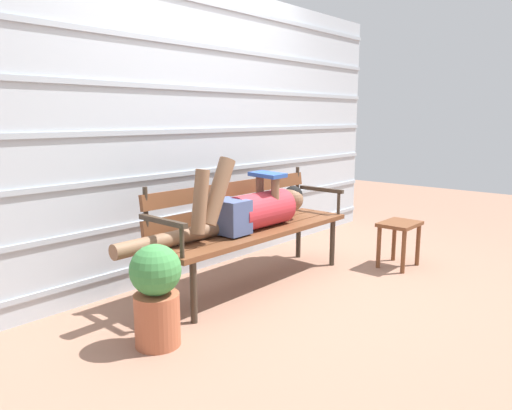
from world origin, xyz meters
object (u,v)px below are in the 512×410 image
at_px(park_bench, 249,222).
at_px(reclining_person, 248,209).
at_px(footstool, 399,233).
at_px(potted_plant, 156,293).

xyz_separation_m(park_bench, reclining_person, (-0.09, -0.07, 0.12)).
bearing_deg(reclining_person, park_bench, 39.18).
distance_m(park_bench, reclining_person, 0.17).
height_order(footstool, potted_plant, potted_plant).
bearing_deg(reclining_person, footstool, -27.22).
xyz_separation_m(reclining_person, footstool, (1.22, -0.63, -0.30)).
distance_m(reclining_person, potted_plant, 1.11).
bearing_deg(reclining_person, potted_plant, -166.28).
xyz_separation_m(reclining_person, potted_plant, (-1.04, -0.25, -0.29)).
relative_size(park_bench, reclining_person, 1.04).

